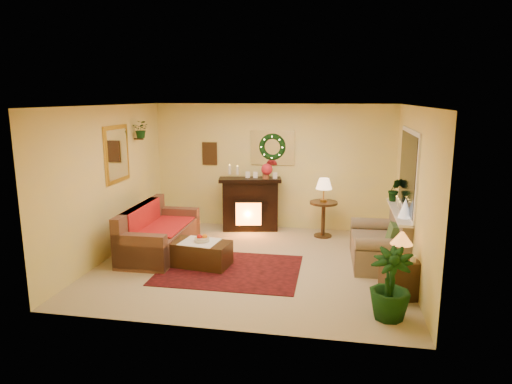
% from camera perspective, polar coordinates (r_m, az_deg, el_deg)
% --- Properties ---
extents(floor, '(5.00, 5.00, 0.00)m').
position_cam_1_polar(floor, '(7.73, -0.48, -8.90)').
color(floor, beige).
rests_on(floor, ground).
extents(ceiling, '(5.00, 5.00, 0.00)m').
position_cam_1_polar(ceiling, '(7.23, -0.51, 10.75)').
color(ceiling, white).
rests_on(ceiling, ground).
extents(wall_back, '(5.00, 5.00, 0.00)m').
position_cam_1_polar(wall_back, '(9.56, 2.07, 3.18)').
color(wall_back, '#EFD88C').
rests_on(wall_back, ground).
extents(wall_front, '(5.00, 5.00, 0.00)m').
position_cam_1_polar(wall_front, '(5.24, -5.17, -4.13)').
color(wall_front, '#EFD88C').
rests_on(wall_front, ground).
extents(wall_left, '(4.50, 4.50, 0.00)m').
position_cam_1_polar(wall_left, '(8.21, -17.89, 1.18)').
color(wall_left, '#EFD88C').
rests_on(wall_left, ground).
extents(wall_right, '(4.50, 4.50, 0.00)m').
position_cam_1_polar(wall_right, '(7.33, 19.07, -0.13)').
color(wall_right, '#EFD88C').
rests_on(wall_right, ground).
extents(area_rug, '(2.24, 1.69, 0.01)m').
position_cam_1_polar(area_rug, '(7.45, -3.33, -9.68)').
color(area_rug, maroon).
rests_on(area_rug, floor).
extents(sofa, '(0.91, 2.00, 0.85)m').
position_cam_1_polar(sofa, '(8.30, -11.90, -4.57)').
color(sofa, brown).
rests_on(sofa, floor).
extents(red_throw, '(0.84, 1.36, 0.02)m').
position_cam_1_polar(red_throw, '(8.43, -11.66, -4.12)').
color(red_throw, red).
rests_on(red_throw, sofa).
extents(fireplace, '(1.17, 0.57, 1.03)m').
position_cam_1_polar(fireplace, '(9.46, -0.72, -1.53)').
color(fireplace, black).
rests_on(fireplace, floor).
extents(poinsettia, '(0.23, 0.23, 0.23)m').
position_cam_1_polar(poinsettia, '(9.22, 1.37, 2.86)').
color(poinsettia, '#B41E2C').
rests_on(poinsettia, fireplace).
extents(mantel_candle_a, '(0.06, 0.06, 0.19)m').
position_cam_1_polar(mantel_candle_a, '(9.42, -3.32, 2.80)').
color(mantel_candle_a, white).
rests_on(mantel_candle_a, fireplace).
extents(mantel_candle_b, '(0.06, 0.06, 0.17)m').
position_cam_1_polar(mantel_candle_b, '(9.33, -2.35, 2.71)').
color(mantel_candle_b, silver).
rests_on(mantel_candle_b, fireplace).
extents(mantel_mirror, '(0.92, 0.02, 0.72)m').
position_cam_1_polar(mantel_mirror, '(9.49, 2.07, 5.55)').
color(mantel_mirror, white).
rests_on(mantel_mirror, wall_back).
extents(wreath, '(0.55, 0.11, 0.55)m').
position_cam_1_polar(wreath, '(9.44, 2.03, 5.64)').
color(wreath, '#194719').
rests_on(wreath, wall_back).
extents(wall_art, '(0.32, 0.03, 0.48)m').
position_cam_1_polar(wall_art, '(9.79, -5.81, 4.81)').
color(wall_art, '#381E11').
rests_on(wall_art, wall_back).
extents(gold_mirror, '(0.03, 0.84, 1.00)m').
position_cam_1_polar(gold_mirror, '(8.40, -17.00, 4.57)').
color(gold_mirror, gold).
rests_on(gold_mirror, wall_left).
extents(hanging_plant, '(0.33, 0.28, 0.36)m').
position_cam_1_polar(hanging_plant, '(8.99, -14.10, 6.59)').
color(hanging_plant, '#194719').
rests_on(hanging_plant, wall_left).
extents(loveseat, '(0.88, 1.46, 0.83)m').
position_cam_1_polar(loveseat, '(7.89, 15.04, -5.67)').
color(loveseat, '#8A7858').
rests_on(loveseat, floor).
extents(window_frame, '(0.03, 1.86, 1.36)m').
position_cam_1_polar(window_frame, '(7.82, 18.51, 2.49)').
color(window_frame, white).
rests_on(window_frame, wall_right).
extents(window_glass, '(0.02, 1.70, 1.22)m').
position_cam_1_polar(window_glass, '(7.82, 18.40, 2.49)').
color(window_glass, black).
rests_on(window_glass, wall_right).
extents(window_sill, '(0.22, 1.86, 0.04)m').
position_cam_1_polar(window_sill, '(7.94, 17.44, -2.33)').
color(window_sill, white).
rests_on(window_sill, wall_right).
extents(mini_tree, '(0.21, 0.21, 0.31)m').
position_cam_1_polar(mini_tree, '(7.44, 18.14, -1.95)').
color(mini_tree, white).
rests_on(mini_tree, window_sill).
extents(sill_plant, '(0.30, 0.24, 0.54)m').
position_cam_1_polar(sill_plant, '(8.55, 16.94, 0.17)').
color(sill_plant, '#1C4C18').
rests_on(sill_plant, window_sill).
extents(side_table_round, '(0.62, 0.62, 0.71)m').
position_cam_1_polar(side_table_round, '(9.16, 8.39, -3.56)').
color(side_table_round, '#3B2012').
rests_on(side_table_round, floor).
extents(lamp_cream, '(0.32, 0.32, 0.48)m').
position_cam_1_polar(lamp_cream, '(9.01, 8.46, -0.19)').
color(lamp_cream, '#FAC691').
rests_on(lamp_cream, side_table_round).
extents(end_table_square, '(0.55, 0.55, 0.55)m').
position_cam_1_polar(end_table_square, '(6.74, 17.53, -10.21)').
color(end_table_square, '#451E14').
rests_on(end_table_square, floor).
extents(lamp_tiffany, '(0.30, 0.30, 0.45)m').
position_cam_1_polar(lamp_tiffany, '(6.59, 17.71, -6.35)').
color(lamp_tiffany, orange).
rests_on(lamp_tiffany, end_table_square).
extents(coffee_table, '(1.03, 0.65, 0.41)m').
position_cam_1_polar(coffee_table, '(7.61, -7.00, -7.64)').
color(coffee_table, '#311A0F').
rests_on(coffee_table, floor).
extents(fruit_bowl, '(0.25, 0.25, 0.06)m').
position_cam_1_polar(fruit_bowl, '(7.54, -6.78, -5.92)').
color(fruit_bowl, beige).
rests_on(fruit_bowl, coffee_table).
extents(floor_palm, '(1.83, 1.83, 2.73)m').
position_cam_1_polar(floor_palm, '(6.01, 16.42, -11.06)').
color(floor_palm, '#1F5825').
rests_on(floor_palm, floor).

